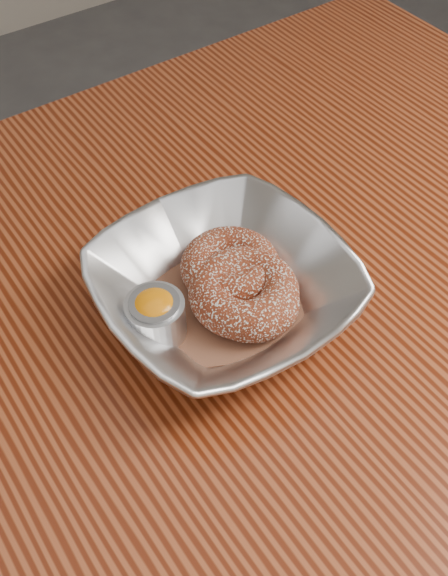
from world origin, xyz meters
TOP-DOWN VIEW (x-y plane):
  - ground_plane at (0.00, 0.00)m, footprint 4.00×4.00m
  - table at (0.00, 0.00)m, footprint 1.20×0.80m
  - serving_bowl at (0.03, -0.01)m, footprint 0.24×0.24m
  - parchment at (0.03, -0.01)m, footprint 0.19×0.19m
  - donut_back at (0.05, 0.01)m, footprint 0.13×0.13m
  - donut_front at (0.05, -0.04)m, footprint 0.12×0.12m
  - donut_extra at (0.04, -0.03)m, footprint 0.12×0.12m
  - ramekin at (-0.04, -0.01)m, footprint 0.05×0.05m

SIDE VIEW (x-z plane):
  - ground_plane at x=0.00m, z-range 0.00..0.00m
  - table at x=0.00m, z-range 0.28..1.03m
  - parchment at x=0.03m, z-range 0.76..0.76m
  - donut_front at x=0.05m, z-range 0.76..0.79m
  - donut_back at x=0.05m, z-range 0.76..0.79m
  - donut_extra at x=0.04m, z-range 0.76..0.80m
  - serving_bowl at x=0.03m, z-range 0.75..0.81m
  - ramekin at x=-0.04m, z-range 0.76..0.81m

